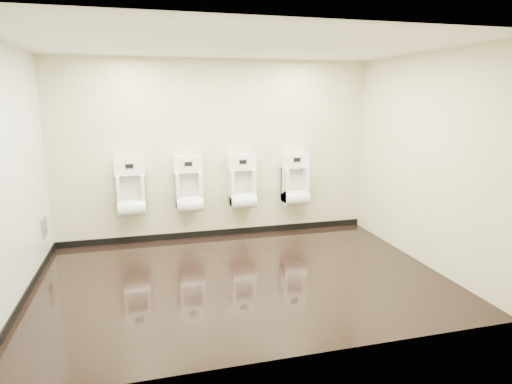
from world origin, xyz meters
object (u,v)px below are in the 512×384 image
urinal_0 (131,191)px  urinal_1 (189,188)px  urinal_3 (295,182)px  access_panel (44,227)px  urinal_2 (242,185)px

urinal_0 → urinal_1: size_ratio=1.00×
urinal_3 → urinal_0: bearing=180.0°
access_panel → urinal_2: urinal_2 is taller
urinal_1 → access_panel: bearing=-168.7°
urinal_0 → urinal_1: (0.86, 0.00, 0.00)m
urinal_0 → urinal_3: (2.60, 0.00, 0.00)m
urinal_1 → urinal_3: 1.74m
urinal_0 → urinal_3: size_ratio=1.00×
urinal_1 → urinal_2: bearing=0.0°
access_panel → urinal_1: (2.00, 0.40, 0.35)m
urinal_2 → access_panel: bearing=-172.0°
access_panel → urinal_0: (1.15, 0.40, 0.35)m
urinal_1 → urinal_2: size_ratio=1.00×
urinal_2 → urinal_0: bearing=180.0°
access_panel → urinal_2: size_ratio=0.30×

